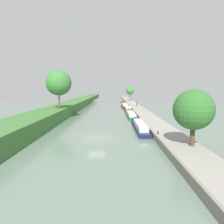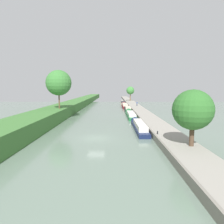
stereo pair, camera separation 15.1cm
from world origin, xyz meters
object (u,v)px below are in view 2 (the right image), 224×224
at_px(narrowboat_navy, 139,126).
at_px(mooring_bollard_near, 158,133).
at_px(narrowboat_black, 128,109).
at_px(narrowboat_green, 131,114).
at_px(narrowboat_cream, 123,103).
at_px(narrowboat_maroon, 125,105).
at_px(person_walking, 137,104).
at_px(mooring_bollard_far, 126,101).

distance_m(narrowboat_navy, mooring_bollard_near, 8.02).
bearing_deg(narrowboat_navy, narrowboat_black, 90.13).
height_order(narrowboat_green, narrowboat_cream, narrowboat_cream).
distance_m(narrowboat_maroon, mooring_bollard_near, 52.04).
bearing_deg(narrowboat_black, person_walking, 64.96).
bearing_deg(person_walking, narrowboat_black, -115.04).
relative_size(narrowboat_maroon, narrowboat_cream, 1.15).
xyz_separation_m(narrowboat_maroon, narrowboat_cream, (-0.08, 15.72, -0.04)).
height_order(narrowboat_navy, narrowboat_maroon, narrowboat_navy).
distance_m(narrowboat_green, mooring_bollard_far, 48.57).
distance_m(narrowboat_navy, narrowboat_black, 30.09).
relative_size(narrowboat_cream, mooring_bollard_near, 29.73).
relative_size(narrowboat_maroon, mooring_bollard_far, 34.19).
relative_size(narrowboat_black, mooring_bollard_far, 24.45).
xyz_separation_m(narrowboat_cream, mooring_bollard_far, (2.03, 5.81, 0.55)).
height_order(narrowboat_green, person_walking, person_walking).
bearing_deg(narrowboat_green, person_walking, 79.38).
distance_m(narrowboat_navy, narrowboat_cream, 59.89).
bearing_deg(narrowboat_maroon, narrowboat_black, -89.13).
bearing_deg(narrowboat_cream, narrowboat_green, -89.69).
xyz_separation_m(narrowboat_green, person_walking, (4.00, 21.34, 1.26)).
bearing_deg(narrowboat_cream, mooring_bollard_far, 70.77).
relative_size(narrowboat_navy, narrowboat_cream, 1.10).
relative_size(narrowboat_green, narrowboat_black, 1.39).
distance_m(narrowboat_black, narrowboat_maroon, 14.08).
xyz_separation_m(narrowboat_black, person_walking, (3.94, 8.43, 1.16)).
height_order(narrowboat_black, narrowboat_cream, narrowboat_black).
distance_m(narrowboat_black, narrowboat_cream, 29.81).
bearing_deg(person_walking, narrowboat_green, -100.62).
bearing_deg(mooring_bollard_near, narrowboat_cream, 91.71).
height_order(narrowboat_cream, mooring_bollard_far, narrowboat_cream).
bearing_deg(person_walking, mooring_bollard_near, -92.72).
bearing_deg(mooring_bollard_near, narrowboat_green, 94.12).
relative_size(narrowboat_black, narrowboat_maroon, 0.72).
relative_size(narrowboat_black, mooring_bollard_near, 24.45).
relative_size(narrowboat_maroon, person_walking, 9.27).
bearing_deg(narrowboat_maroon, narrowboat_green, -89.68).
xyz_separation_m(person_walking, mooring_bollard_near, (-2.20, -46.35, -0.65)).
distance_m(mooring_bollard_near, mooring_bollard_far, 73.54).
bearing_deg(narrowboat_black, narrowboat_green, -90.29).
xyz_separation_m(narrowboat_green, mooring_bollard_far, (1.80, 48.53, 0.61)).
height_order(person_walking, mooring_bollard_near, person_walking).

